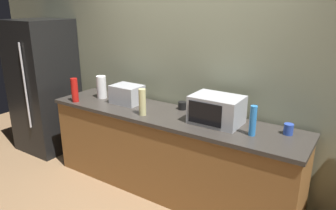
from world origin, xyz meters
The scene contains 12 objects.
ground_plane centered at (0.00, 0.00, 0.00)m, with size 8.00×8.00×0.00m, color #93704C.
back_wall centered at (0.00, 0.81, 1.35)m, with size 6.40×0.10×2.70m, color gray.
counter_run centered at (0.00, 0.40, 0.45)m, with size 2.84×0.64×0.90m.
refrigerator centered at (-2.05, 0.40, 0.90)m, with size 0.72×0.73×1.80m.
microwave centered at (0.53, 0.45, 1.04)m, with size 0.48×0.35×0.27m.
toaster_oven centered at (-0.60, 0.46, 1.01)m, with size 0.34×0.26×0.21m, color #B7BABF.
paper_towel_roll centered at (-1.00, 0.45, 1.04)m, with size 0.12×0.12×0.27m, color white.
bottle_vinegar centered at (-0.21, 0.24, 1.04)m, with size 0.07×0.07×0.28m, color beige.
bottle_hot_sauce centered at (-1.15, 0.17, 1.04)m, with size 0.08×0.08×0.28m, color red.
bottle_spray_cleaner centered at (0.92, 0.35, 1.04)m, with size 0.06×0.06×0.27m, color #338CE5.
mug_black centered at (0.05, 0.61, 0.94)m, with size 0.09×0.09×0.09m, color black.
mug_blue centered at (1.18, 0.54, 0.95)m, with size 0.08×0.08×0.10m, color #2D4CB2.
Camera 1 is at (1.73, -2.22, 2.03)m, focal length 34.10 mm.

